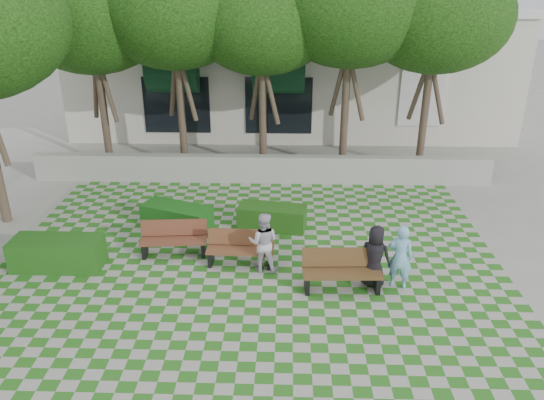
{
  "coord_description": "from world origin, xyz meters",
  "views": [
    {
      "loc": [
        0.85,
        -10.18,
        6.54
      ],
      "look_at": [
        0.5,
        1.5,
        1.4
      ],
      "focal_mm": 35.0,
      "sensor_mm": 36.0,
      "label": 1
    }
  ],
  "objects_px": {
    "hedge_west": "(58,253)",
    "person_white": "(263,242)",
    "hedge_midleft": "(177,217)",
    "hedge_midright": "(272,217)",
    "bench_east": "(342,271)",
    "bench_west": "(174,239)",
    "bench_mid": "(240,249)",
    "person_blue": "(400,257)",
    "person_dark": "(375,256)"
  },
  "relations": [
    {
      "from": "bench_mid",
      "to": "person_white",
      "type": "relative_size",
      "value": 1.1
    },
    {
      "from": "bench_mid",
      "to": "hedge_west",
      "type": "bearing_deg",
      "value": -174.01
    },
    {
      "from": "hedge_midleft",
      "to": "hedge_west",
      "type": "distance_m",
      "value": 3.22
    },
    {
      "from": "bench_east",
      "to": "hedge_midleft",
      "type": "relative_size",
      "value": 0.93
    },
    {
      "from": "bench_mid",
      "to": "person_white",
      "type": "height_order",
      "value": "person_white"
    },
    {
      "from": "hedge_midright",
      "to": "hedge_west",
      "type": "bearing_deg",
      "value": -156.11
    },
    {
      "from": "person_dark",
      "to": "hedge_midright",
      "type": "bearing_deg",
      "value": -27.09
    },
    {
      "from": "hedge_midleft",
      "to": "person_white",
      "type": "relative_size",
      "value": 1.29
    },
    {
      "from": "bench_mid",
      "to": "hedge_midright",
      "type": "relative_size",
      "value": 0.88
    },
    {
      "from": "bench_east",
      "to": "person_blue",
      "type": "distance_m",
      "value": 1.31
    },
    {
      "from": "hedge_midleft",
      "to": "person_blue",
      "type": "xyz_separation_m",
      "value": [
        5.47,
        -2.73,
        0.42
      ]
    },
    {
      "from": "hedge_midright",
      "to": "person_dark",
      "type": "xyz_separation_m",
      "value": [
        2.34,
        -2.75,
        0.4
      ]
    },
    {
      "from": "bench_east",
      "to": "person_white",
      "type": "distance_m",
      "value": 1.93
    },
    {
      "from": "bench_west",
      "to": "hedge_west",
      "type": "xyz_separation_m",
      "value": [
        -2.62,
        -0.7,
        -0.04
      ]
    },
    {
      "from": "hedge_midleft",
      "to": "person_blue",
      "type": "height_order",
      "value": "person_blue"
    },
    {
      "from": "bench_west",
      "to": "hedge_west",
      "type": "distance_m",
      "value": 2.72
    },
    {
      "from": "hedge_midleft",
      "to": "person_dark",
      "type": "distance_m",
      "value": 5.61
    },
    {
      "from": "bench_west",
      "to": "person_white",
      "type": "bearing_deg",
      "value": -21.83
    },
    {
      "from": "bench_mid",
      "to": "hedge_midleft",
      "type": "relative_size",
      "value": 0.85
    },
    {
      "from": "hedge_midleft",
      "to": "person_dark",
      "type": "xyz_separation_m",
      "value": [
        4.93,
        -2.66,
        0.39
      ]
    },
    {
      "from": "bench_west",
      "to": "person_dark",
      "type": "height_order",
      "value": "person_dark"
    },
    {
      "from": "bench_mid",
      "to": "person_white",
      "type": "distance_m",
      "value": 0.7
    },
    {
      "from": "hedge_midright",
      "to": "person_white",
      "type": "relative_size",
      "value": 1.25
    },
    {
      "from": "bench_east",
      "to": "hedge_west",
      "type": "bearing_deg",
      "value": 171.39
    },
    {
      "from": "bench_mid",
      "to": "hedge_west",
      "type": "xyz_separation_m",
      "value": [
        -4.3,
        -0.27,
        -0.04
      ]
    },
    {
      "from": "bench_mid",
      "to": "hedge_midleft",
      "type": "bearing_deg",
      "value": 137.9
    },
    {
      "from": "bench_west",
      "to": "hedge_midright",
      "type": "height_order",
      "value": "bench_west"
    },
    {
      "from": "hedge_west",
      "to": "person_dark",
      "type": "xyz_separation_m",
      "value": [
        7.34,
        -0.54,
        0.35
      ]
    },
    {
      "from": "hedge_west",
      "to": "person_white",
      "type": "height_order",
      "value": "person_white"
    },
    {
      "from": "hedge_midright",
      "to": "bench_west",
      "type": "bearing_deg",
      "value": -147.53
    },
    {
      "from": "hedge_midright",
      "to": "hedge_west",
      "type": "xyz_separation_m",
      "value": [
        -5.0,
        -2.21,
        0.05
      ]
    },
    {
      "from": "person_blue",
      "to": "person_dark",
      "type": "height_order",
      "value": "person_blue"
    },
    {
      "from": "hedge_midright",
      "to": "hedge_west",
      "type": "relative_size",
      "value": 0.87
    },
    {
      "from": "bench_mid",
      "to": "person_white",
      "type": "bearing_deg",
      "value": -22.62
    },
    {
      "from": "bench_mid",
      "to": "person_blue",
      "type": "relative_size",
      "value": 1.07
    },
    {
      "from": "bench_mid",
      "to": "person_blue",
      "type": "height_order",
      "value": "person_blue"
    },
    {
      "from": "person_white",
      "to": "hedge_midleft",
      "type": "bearing_deg",
      "value": -34.92
    },
    {
      "from": "hedge_midright",
      "to": "person_white",
      "type": "distance_m",
      "value": 2.24
    },
    {
      "from": "person_blue",
      "to": "person_white",
      "type": "height_order",
      "value": "person_blue"
    },
    {
      "from": "bench_mid",
      "to": "person_blue",
      "type": "xyz_separation_m",
      "value": [
        3.58,
        -0.88,
        0.35
      ]
    },
    {
      "from": "bench_mid",
      "to": "hedge_midright",
      "type": "height_order",
      "value": "bench_mid"
    },
    {
      "from": "person_blue",
      "to": "hedge_midright",
      "type": "bearing_deg",
      "value": -28.65
    },
    {
      "from": "person_dark",
      "to": "person_white",
      "type": "relative_size",
      "value": 0.99
    },
    {
      "from": "bench_east",
      "to": "person_blue",
      "type": "bearing_deg",
      "value": 3.15
    },
    {
      "from": "bench_east",
      "to": "person_dark",
      "type": "height_order",
      "value": "person_dark"
    },
    {
      "from": "hedge_midright",
      "to": "person_dark",
      "type": "distance_m",
      "value": 3.64
    },
    {
      "from": "hedge_midright",
      "to": "person_blue",
      "type": "bearing_deg",
      "value": -44.35
    },
    {
      "from": "bench_east",
      "to": "hedge_midleft",
      "type": "xyz_separation_m",
      "value": [
        -4.2,
        2.85,
        -0.11
      ]
    },
    {
      "from": "hedge_west",
      "to": "bench_east",
      "type": "bearing_deg",
      "value": -6.29
    },
    {
      "from": "bench_east",
      "to": "person_blue",
      "type": "relative_size",
      "value": 1.16
    }
  ]
}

